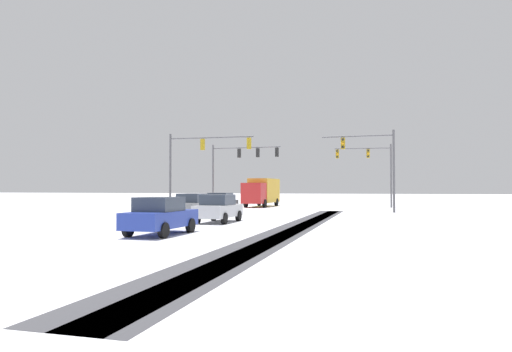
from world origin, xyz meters
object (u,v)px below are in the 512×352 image
at_px(traffic_signal_near_left, 199,155).
at_px(car_black_lead, 221,203).
at_px(car_silver_third, 218,208).
at_px(traffic_signal_far_right, 371,162).
at_px(box_truck_delivery, 262,191).
at_px(traffic_signal_far_left, 240,160).
at_px(traffic_signal_near_right, 374,157).
at_px(car_grey_second, 193,205).
at_px(car_blue_fourth, 160,216).

xyz_separation_m(traffic_signal_near_left, car_black_lead, (2.02, -0.33, -3.88)).
distance_m(car_black_lead, car_silver_third, 9.84).
bearing_deg(traffic_signal_far_right, box_truck_delivery, -175.85).
bearing_deg(car_silver_third, traffic_signal_far_right, 70.86).
distance_m(traffic_signal_far_left, box_truck_delivery, 4.76).
distance_m(traffic_signal_far_left, traffic_signal_near_right, 15.51).
relative_size(traffic_signal_near_right, car_silver_third, 1.58).
bearing_deg(traffic_signal_near_right, traffic_signal_far_left, 149.80).
height_order(car_black_lead, car_grey_second, same).
xyz_separation_m(traffic_signal_far_right, car_silver_third, (-8.14, -23.45, -3.82)).
bearing_deg(car_silver_third, car_grey_second, 129.90).
xyz_separation_m(traffic_signal_far_left, traffic_signal_near_left, (-0.41, -9.79, -0.14)).
bearing_deg(traffic_signal_near_left, car_black_lead, -9.17).
height_order(traffic_signal_near_left, car_grey_second, traffic_signal_near_left).
height_order(car_silver_third, box_truck_delivery, box_truck_delivery).
bearing_deg(car_silver_third, traffic_signal_far_left, 103.88).
bearing_deg(box_truck_delivery, traffic_signal_far_left, -115.07).
relative_size(traffic_signal_near_right, traffic_signal_near_left, 0.90).
distance_m(traffic_signal_near_right, car_black_lead, 12.54).
distance_m(traffic_signal_near_left, car_black_lead, 4.39).
relative_size(traffic_signal_near_left, car_grey_second, 1.76).
relative_size(traffic_signal_far_left, car_silver_third, 1.79).
relative_size(traffic_signal_far_left, traffic_signal_far_right, 1.14).
xyz_separation_m(car_black_lead, car_blue_fourth, (3.24, -16.67, 0.00)).
bearing_deg(car_blue_fourth, traffic_signal_far_left, 100.25).
xyz_separation_m(traffic_signal_near_right, box_truck_delivery, (-11.90, 10.99, -2.77)).
bearing_deg(traffic_signal_near_right, traffic_signal_far_right, 92.24).
xyz_separation_m(traffic_signal_far_left, car_grey_second, (1.53, -15.51, -4.02)).
xyz_separation_m(car_silver_third, box_truck_delivery, (-3.31, 22.62, 0.82)).
bearing_deg(traffic_signal_far_right, car_grey_second, -120.29).
bearing_deg(traffic_signal_far_left, car_grey_second, -84.38).
distance_m(car_silver_third, car_blue_fourth, 7.37).
bearing_deg(car_black_lead, traffic_signal_near_left, 170.83).
bearing_deg(traffic_signal_near_left, car_blue_fourth, -72.81).
relative_size(car_blue_fourth, box_truck_delivery, 0.55).
relative_size(traffic_signal_near_right, car_grey_second, 1.58).
distance_m(car_blue_fourth, box_truck_delivery, 30.18).
bearing_deg(traffic_signal_near_right, traffic_signal_near_left, -171.80).
bearing_deg(box_truck_delivery, traffic_signal_near_left, -98.37).
xyz_separation_m(traffic_signal_far_left, car_black_lead, (1.61, -10.11, -4.02)).
distance_m(traffic_signal_far_right, traffic_signal_near_left, 19.21).
bearing_deg(box_truck_delivery, traffic_signal_far_right, 4.15).
bearing_deg(car_grey_second, car_silver_third, -50.10).
bearing_deg(car_grey_second, car_blue_fourth, -73.61).
bearing_deg(car_black_lead, car_silver_third, -71.06).
height_order(car_black_lead, car_blue_fourth, same).
bearing_deg(car_grey_second, traffic_signal_near_left, 108.75).
xyz_separation_m(car_grey_second, car_silver_third, (3.27, -3.92, 0.00)).
relative_size(traffic_signal_far_right, box_truck_delivery, 0.87).
xyz_separation_m(traffic_signal_near_right, traffic_signal_near_left, (-13.81, -1.99, 0.29)).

